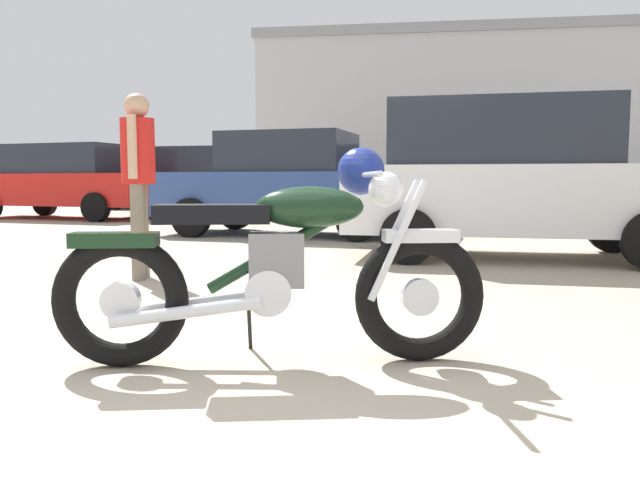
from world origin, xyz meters
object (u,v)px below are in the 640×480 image
(blue_hatchback_right, at_px, (226,179))
(pale_sedan_back, at_px, (474,180))
(white_estate_far, at_px, (512,178))
(bystander, at_px, (138,166))
(dark_sedan_left, at_px, (63,179))
(silver_sedan_mid, at_px, (164,180))
(vintage_motorcycle, at_px, (284,262))
(red_hatchback_near, at_px, (289,184))

(blue_hatchback_right, height_order, pale_sedan_back, pale_sedan_back)
(white_estate_far, xyz_separation_m, blue_hatchback_right, (-6.33, 7.53, 0.02))
(bystander, height_order, pale_sedan_back, pale_sedan_back)
(dark_sedan_left, xyz_separation_m, blue_hatchback_right, (3.44, 1.72, 0.00))
(dark_sedan_left, height_order, white_estate_far, white_estate_far)
(silver_sedan_mid, bearing_deg, white_estate_far, 131.29)
(bystander, xyz_separation_m, dark_sedan_left, (-6.36, 8.17, -0.08))
(dark_sedan_left, xyz_separation_m, silver_sedan_mid, (0.08, 5.15, -0.02))
(vintage_motorcycle, distance_m, red_hatchback_near, 7.33)
(red_hatchback_near, xyz_separation_m, blue_hatchback_right, (-3.02, 5.05, 0.10))
(dark_sedan_left, distance_m, blue_hatchback_right, 3.85)
(bystander, height_order, silver_sedan_mid, silver_sedan_mid)
(red_hatchback_near, relative_size, silver_sedan_mid, 1.10)
(blue_hatchback_right, xyz_separation_m, pale_sedan_back, (6.14, 0.73, -0.02))
(silver_sedan_mid, bearing_deg, dark_sedan_left, 88.93)
(dark_sedan_left, relative_size, red_hatchback_near, 1.13)
(bystander, relative_size, pale_sedan_back, 0.41)
(dark_sedan_left, xyz_separation_m, pale_sedan_back, (9.58, 2.45, -0.02))
(bystander, distance_m, white_estate_far, 4.15)
(vintage_motorcycle, distance_m, white_estate_far, 4.84)
(bystander, distance_m, silver_sedan_mid, 14.72)
(blue_hatchback_right, xyz_separation_m, silver_sedan_mid, (-3.37, 3.43, -0.02))
(vintage_motorcycle, xyz_separation_m, bystander, (-1.97, 2.25, 0.53))
(red_hatchback_near, relative_size, blue_hatchback_right, 0.91)
(blue_hatchback_right, distance_m, silver_sedan_mid, 4.80)
(vintage_motorcycle, xyz_separation_m, red_hatchback_near, (-1.87, 7.08, 0.34))
(pale_sedan_back, bearing_deg, blue_hatchback_right, -179.18)
(red_hatchback_near, bearing_deg, bystander, 92.97)
(red_hatchback_near, bearing_deg, blue_hatchback_right, -54.92)
(white_estate_far, relative_size, blue_hatchback_right, 0.82)
(bystander, xyz_separation_m, white_estate_far, (3.41, 2.36, -0.10))
(dark_sedan_left, relative_size, white_estate_far, 1.25)
(white_estate_far, height_order, red_hatchback_near, white_estate_far)
(pale_sedan_back, bearing_deg, red_hatchback_near, -124.27)
(vintage_motorcycle, height_order, white_estate_far, white_estate_far)
(white_estate_far, xyz_separation_m, pale_sedan_back, (-0.19, 8.26, 0.00))
(vintage_motorcycle, relative_size, white_estate_far, 0.52)
(bystander, distance_m, blue_hatchback_right, 10.31)
(blue_hatchback_right, bearing_deg, pale_sedan_back, -171.93)
(bystander, height_order, red_hatchback_near, red_hatchback_near)
(blue_hatchback_right, relative_size, pale_sedan_back, 1.17)
(blue_hatchback_right, bearing_deg, vintage_motorcycle, 113.26)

